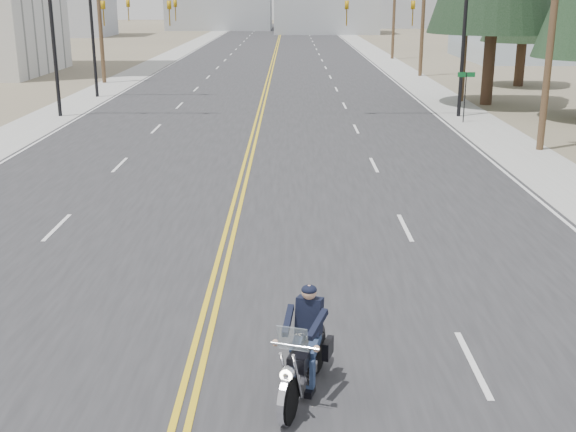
# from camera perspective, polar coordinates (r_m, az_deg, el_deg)

# --- Properties ---
(road) EXTENTS (20.00, 200.00, 0.01)m
(road) POSITION_cam_1_polar(r_m,az_deg,el_deg) (77.96, -1.12, 12.31)
(road) COLOR #303033
(road) RESTS_ON ground
(sidewalk_left) EXTENTS (3.00, 200.00, 0.01)m
(sidewalk_left) POSITION_cam_1_polar(r_m,az_deg,el_deg) (79.05, -9.68, 12.14)
(sidewalk_left) COLOR #A5A5A0
(sidewalk_left) RESTS_ON ground
(sidewalk_right) EXTENTS (3.00, 200.00, 0.01)m
(sidewalk_right) POSITION_cam_1_polar(r_m,az_deg,el_deg) (78.56, 7.49, 12.21)
(sidewalk_right) COLOR #A5A5A0
(sidewalk_right) RESTS_ON ground
(traffic_mast_left) EXTENTS (7.10, 0.26, 7.00)m
(traffic_mast_left) POSITION_cam_1_polar(r_m,az_deg,el_deg) (41.11, -15.39, 14.40)
(traffic_mast_left) COLOR black
(traffic_mast_left) RESTS_ON ground
(traffic_mast_right) EXTENTS (7.10, 0.26, 7.00)m
(traffic_mast_right) POSITION_cam_1_polar(r_m,az_deg,el_deg) (40.37, 10.90, 14.65)
(traffic_mast_right) COLOR black
(traffic_mast_right) RESTS_ON ground
(traffic_mast_far) EXTENTS (6.10, 0.26, 7.00)m
(traffic_mast_far) POSITION_cam_1_polar(r_m,az_deg,el_deg) (48.95, -13.29, 14.80)
(traffic_mast_far) COLOR black
(traffic_mast_far) RESTS_ON ground
(street_sign) EXTENTS (0.90, 0.06, 2.62)m
(street_sign) POSITION_cam_1_polar(r_m,az_deg,el_deg) (39.03, 13.84, 9.78)
(street_sign) COLOR black
(street_sign) RESTS_ON ground
(utility_pole_b) EXTENTS (2.20, 0.30, 11.50)m
(utility_pole_b) POSITION_cam_1_polar(r_m,az_deg,el_deg) (32.53, 20.30, 15.29)
(utility_pole_b) COLOR brown
(utility_pole_b) RESTS_ON ground
(utility_pole_c) EXTENTS (2.20, 0.30, 11.00)m
(utility_pole_c) POSITION_cam_1_polar(r_m,az_deg,el_deg) (46.94, 13.99, 15.73)
(utility_pole_c) COLOR brown
(utility_pole_c) RESTS_ON ground
(utility_pole_d) EXTENTS (2.20, 0.30, 11.50)m
(utility_pole_d) POSITION_cam_1_polar(r_m,az_deg,el_deg) (61.64, 10.68, 16.35)
(utility_pole_d) COLOR brown
(utility_pole_d) RESTS_ON ground
(utility_pole_e) EXTENTS (2.20, 0.30, 11.00)m
(utility_pole_e) POSITION_cam_1_polar(r_m,az_deg,el_deg) (78.43, 8.41, 16.36)
(utility_pole_e) COLOR brown
(utility_pole_e) RESTS_ON ground
(utility_pole_left) EXTENTS (2.20, 0.30, 10.50)m
(utility_pole_left) POSITION_cam_1_polar(r_m,az_deg,el_deg) (57.47, -14.70, 15.57)
(utility_pole_left) COLOR brown
(utility_pole_left) RESTS_ON ground
(motorcyclist) EXTENTS (1.66, 2.56, 1.85)m
(motorcyclist) POSITION_cam_1_polar(r_m,az_deg,el_deg) (11.98, 1.23, -10.13)
(motorcyclist) COLOR black
(motorcyclist) RESTS_ON ground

